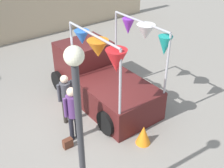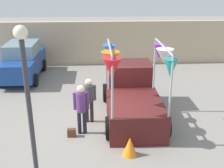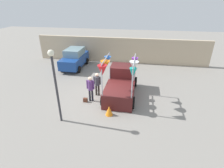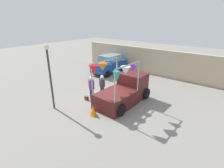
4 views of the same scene
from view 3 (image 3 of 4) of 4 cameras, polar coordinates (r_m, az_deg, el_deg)
The scene contains 9 objects.
ground_plane at distance 12.14m, azimuth -2.25°, elevation -4.68°, with size 60.00×60.00×0.00m, color gray.
vendor_truck at distance 12.32m, azimuth 2.99°, elevation 0.48°, with size 2.49×4.17×2.97m.
parked_car at distance 17.69m, azimuth -12.13°, elevation 8.22°, with size 1.88×4.00×1.88m.
person_customer at distance 11.42m, azimuth -7.02°, elevation -0.84°, with size 0.53×0.34×1.77m.
person_vendor at distance 12.09m, azimuth -4.87°, elevation 0.60°, with size 0.53×0.34×1.69m.
handbag at distance 11.81m, azimuth -8.68°, elevation -5.18°, with size 0.28×0.16×0.28m, color #592D1E.
street_lamp at distance 9.21m, azimuth -18.17°, elevation 1.96°, with size 0.32×0.32×4.08m.
brick_boundary_wall at distance 18.82m, azimuth 2.67°, elevation 10.98°, with size 18.00×0.36×2.60m, color tan.
folded_kite_bundle_tangerine at distance 10.37m, azimuth -0.95°, elevation -8.68°, with size 0.44×0.44×0.60m, color orange.
Camera 3 is at (2.24, -10.18, 6.22)m, focal length 28.00 mm.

